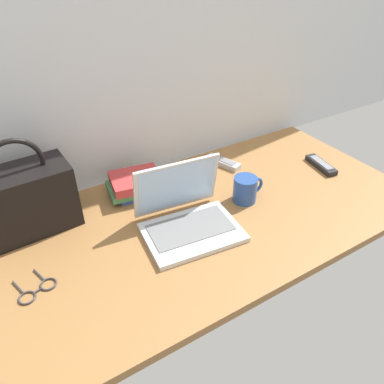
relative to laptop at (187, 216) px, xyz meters
The scene contains 8 objects.
desk 0.10m from the laptop, 15.68° to the left, with size 1.60×0.76×0.03m.
laptop is the anchor object (origin of this frame).
coffee_mug 0.26m from the laptop, ahead, with size 0.13×0.09×0.10m.
remote_control_near 0.69m from the laptop, ahead, with size 0.07×0.17×0.02m.
remote_control_far 0.44m from the laptop, 38.55° to the left, with size 0.10×0.17×0.02m.
eyeglasses 0.50m from the laptop, behind, with size 0.12×0.13×0.01m.
handbag 0.52m from the laptop, 148.81° to the left, with size 0.31×0.17×0.33m.
book_stack 0.28m from the laptop, 103.12° to the left, with size 0.22×0.18×0.08m.
Camera 1 is at (-0.55, -0.84, 0.84)m, focal length 34.39 mm.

